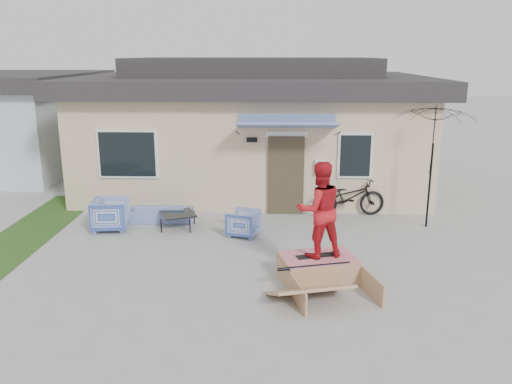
{
  "coord_description": "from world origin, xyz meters",
  "views": [
    {
      "loc": [
        0.68,
        -9.04,
        4.18
      ],
      "look_at": [
        0.3,
        1.8,
        1.3
      ],
      "focal_mm": 36.71,
      "sensor_mm": 36.0,
      "label": 1
    }
  ],
  "objects_px": {
    "bicycle": "(349,193)",
    "skate_ramp": "(318,268)",
    "armchair_left": "(111,213)",
    "armchair_right": "(243,222)",
    "coffee_table": "(178,221)",
    "loveseat": "(161,209)",
    "skater": "(319,208)",
    "patio_umbrella": "(432,158)",
    "skateboard": "(318,255)"
  },
  "relations": [
    {
      "from": "armchair_left",
      "to": "bicycle",
      "type": "bearing_deg",
      "value": -83.58
    },
    {
      "from": "coffee_table",
      "to": "armchair_left",
      "type": "bearing_deg",
      "value": -174.28
    },
    {
      "from": "armchair_left",
      "to": "loveseat",
      "type": "bearing_deg",
      "value": -62.83
    },
    {
      "from": "armchair_right",
      "to": "skateboard",
      "type": "relative_size",
      "value": 0.82
    },
    {
      "from": "armchair_right",
      "to": "skater",
      "type": "height_order",
      "value": "skater"
    },
    {
      "from": "loveseat",
      "to": "bicycle",
      "type": "distance_m",
      "value": 4.92
    },
    {
      "from": "loveseat",
      "to": "skater",
      "type": "height_order",
      "value": "skater"
    },
    {
      "from": "armchair_right",
      "to": "skateboard",
      "type": "height_order",
      "value": "armchair_right"
    },
    {
      "from": "skate_ramp",
      "to": "skateboard",
      "type": "height_order",
      "value": "skateboard"
    },
    {
      "from": "loveseat",
      "to": "skater",
      "type": "relative_size",
      "value": 0.89
    },
    {
      "from": "armchair_left",
      "to": "skater",
      "type": "xyz_separation_m",
      "value": [
        4.81,
        -2.73,
        0.99
      ]
    },
    {
      "from": "loveseat",
      "to": "armchair_left",
      "type": "bearing_deg",
      "value": 30.84
    },
    {
      "from": "loveseat",
      "to": "patio_umbrella",
      "type": "distance_m",
      "value": 6.85
    },
    {
      "from": "loveseat",
      "to": "skater",
      "type": "distance_m",
      "value": 5.2
    },
    {
      "from": "loveseat",
      "to": "coffee_table",
      "type": "height_order",
      "value": "loveseat"
    },
    {
      "from": "bicycle",
      "to": "skater",
      "type": "distance_m",
      "value": 4.3
    },
    {
      "from": "armchair_left",
      "to": "skateboard",
      "type": "distance_m",
      "value": 5.53
    },
    {
      "from": "bicycle",
      "to": "skater",
      "type": "relative_size",
      "value": 1.07
    },
    {
      "from": "armchair_left",
      "to": "patio_umbrella",
      "type": "xyz_separation_m",
      "value": [
        7.78,
        0.5,
        1.32
      ]
    },
    {
      "from": "armchair_left",
      "to": "bicycle",
      "type": "distance_m",
      "value": 6.1
    },
    {
      "from": "loveseat",
      "to": "patio_umbrella",
      "type": "height_order",
      "value": "patio_umbrella"
    },
    {
      "from": "skate_ramp",
      "to": "loveseat",
      "type": "bearing_deg",
      "value": 122.2
    },
    {
      "from": "bicycle",
      "to": "skateboard",
      "type": "bearing_deg",
      "value": 155.02
    },
    {
      "from": "armchair_left",
      "to": "coffee_table",
      "type": "bearing_deg",
      "value": -90.63
    },
    {
      "from": "coffee_table",
      "to": "patio_umbrella",
      "type": "xyz_separation_m",
      "value": [
        6.16,
        0.34,
        1.56
      ]
    },
    {
      "from": "coffee_table",
      "to": "skateboard",
      "type": "distance_m",
      "value": 4.32
    },
    {
      "from": "loveseat",
      "to": "skater",
      "type": "xyz_separation_m",
      "value": [
        3.73,
        -3.44,
        1.1
      ]
    },
    {
      "from": "bicycle",
      "to": "skate_ramp",
      "type": "height_order",
      "value": "bicycle"
    },
    {
      "from": "skateboard",
      "to": "skater",
      "type": "bearing_deg",
      "value": 72.83
    },
    {
      "from": "armchair_right",
      "to": "bicycle",
      "type": "height_order",
      "value": "bicycle"
    },
    {
      "from": "armchair_right",
      "to": "loveseat",
      "type": "bearing_deg",
      "value": -98.55
    },
    {
      "from": "coffee_table",
      "to": "skater",
      "type": "bearing_deg",
      "value": -42.12
    },
    {
      "from": "coffee_table",
      "to": "skate_ramp",
      "type": "distance_m",
      "value": 4.35
    },
    {
      "from": "coffee_table",
      "to": "skater",
      "type": "distance_m",
      "value": 4.48
    },
    {
      "from": "skateboard",
      "to": "armchair_left",
      "type": "bearing_deg",
      "value": 133.29
    },
    {
      "from": "armchair_left",
      "to": "coffee_table",
      "type": "distance_m",
      "value": 1.64
    },
    {
      "from": "coffee_table",
      "to": "skater",
      "type": "relative_size",
      "value": 0.43
    },
    {
      "from": "armchair_left",
      "to": "armchair_right",
      "type": "xyz_separation_m",
      "value": [
        3.25,
        -0.33,
        -0.08
      ]
    },
    {
      "from": "armchair_right",
      "to": "coffee_table",
      "type": "distance_m",
      "value": 1.71
    },
    {
      "from": "patio_umbrella",
      "to": "skater",
      "type": "xyz_separation_m",
      "value": [
        -2.96,
        -3.23,
        -0.33
      ]
    },
    {
      "from": "loveseat",
      "to": "bicycle",
      "type": "bearing_deg",
      "value": -175.27
    },
    {
      "from": "armchair_left",
      "to": "patio_umbrella",
      "type": "distance_m",
      "value": 7.9
    },
    {
      "from": "armchair_left",
      "to": "coffee_table",
      "type": "relative_size",
      "value": 1.11
    },
    {
      "from": "loveseat",
      "to": "armchair_left",
      "type": "distance_m",
      "value": 1.3
    },
    {
      "from": "armchair_left",
      "to": "skater",
      "type": "height_order",
      "value": "skater"
    },
    {
      "from": "skate_ramp",
      "to": "skateboard",
      "type": "distance_m",
      "value": 0.26
    },
    {
      "from": "loveseat",
      "to": "skate_ramp",
      "type": "bearing_deg",
      "value": 134.4
    },
    {
      "from": "bicycle",
      "to": "patio_umbrella",
      "type": "relative_size",
      "value": 0.89
    },
    {
      "from": "bicycle",
      "to": "skate_ramp",
      "type": "xyz_separation_m",
      "value": [
        -1.12,
        -4.12,
        -0.39
      ]
    },
    {
      "from": "coffee_table",
      "to": "patio_umbrella",
      "type": "relative_size",
      "value": 0.35
    }
  ]
}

